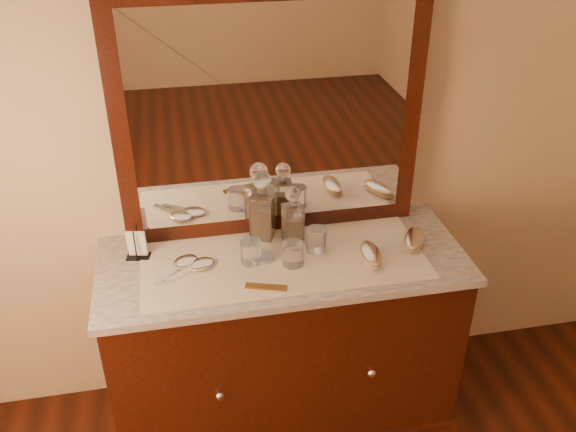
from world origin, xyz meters
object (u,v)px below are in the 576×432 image
(decanter_left, at_px, (262,212))
(brush_near, at_px, (371,255))
(brush_far, at_px, (414,240))
(mirror_frame, at_px, (270,115))
(decanter_right, at_px, (293,221))
(napkin_rack, at_px, (137,245))
(hand_mirror_inner, at_px, (198,266))
(hand_mirror_outer, at_px, (183,264))
(dresser_cabinet, at_px, (283,342))
(comb, at_px, (266,287))
(pin_dish, at_px, (263,257))

(decanter_left, height_order, brush_near, decanter_left)
(decanter_left, bearing_deg, brush_far, -17.30)
(mirror_frame, height_order, brush_far, mirror_frame)
(mirror_frame, distance_m, decanter_right, 0.43)
(napkin_rack, xyz_separation_m, hand_mirror_inner, (0.22, -0.12, -0.04))
(mirror_frame, xyz_separation_m, decanter_right, (0.06, -0.14, -0.40))
(hand_mirror_outer, height_order, hand_mirror_inner, same)
(decanter_right, relative_size, brush_far, 1.37)
(mirror_frame, height_order, decanter_left, mirror_frame)
(decanter_right, bearing_deg, brush_near, -34.65)
(mirror_frame, bearing_deg, brush_near, -45.16)
(dresser_cabinet, xyz_separation_m, brush_near, (0.33, -0.09, 0.47))
(comb, relative_size, decanter_left, 0.51)
(comb, xyz_separation_m, hand_mirror_inner, (-0.23, 0.17, 0.00))
(brush_far, bearing_deg, decanter_right, 166.28)
(comb, relative_size, brush_far, 0.82)
(comb, bearing_deg, dresser_cabinet, 79.46)
(mirror_frame, height_order, hand_mirror_outer, mirror_frame)
(comb, xyz_separation_m, decanter_right, (0.16, 0.28, 0.09))
(napkin_rack, bearing_deg, hand_mirror_outer, -31.30)
(comb, height_order, hand_mirror_inner, hand_mirror_inner)
(brush_far, bearing_deg, comb, -165.33)
(hand_mirror_inner, bearing_deg, decanter_left, 31.87)
(hand_mirror_inner, bearing_deg, brush_far, -0.57)
(decanter_right, xyz_separation_m, brush_near, (0.27, -0.19, -0.07))
(mirror_frame, relative_size, comb, 7.83)
(brush_near, bearing_deg, brush_far, 19.02)
(hand_mirror_inner, bearing_deg, pin_dish, 2.38)
(decanter_left, bearing_deg, pin_dish, -99.52)
(dresser_cabinet, distance_m, hand_mirror_inner, 0.56)
(brush_near, bearing_deg, decanter_right, 145.35)
(brush_far, bearing_deg, napkin_rack, 173.03)
(hand_mirror_inner, bearing_deg, napkin_rack, 150.86)
(hand_mirror_outer, bearing_deg, mirror_frame, 30.44)
(napkin_rack, bearing_deg, pin_dish, -13.47)
(decanter_left, relative_size, brush_near, 1.69)
(decanter_left, height_order, brush_far, decanter_left)
(napkin_rack, bearing_deg, decanter_left, 5.62)
(dresser_cabinet, bearing_deg, brush_near, -14.72)
(decanter_right, bearing_deg, pin_dish, -145.16)
(comb, xyz_separation_m, napkin_rack, (-0.46, 0.30, 0.05))
(brush_far, bearing_deg, dresser_cabinet, 178.30)
(pin_dish, xyz_separation_m, brush_near, (0.41, -0.09, 0.02))
(napkin_rack, bearing_deg, brush_near, -12.97)
(dresser_cabinet, xyz_separation_m, hand_mirror_inner, (-0.33, -0.01, 0.45))
(mirror_frame, distance_m, brush_far, 0.76)
(brush_far, xyz_separation_m, hand_mirror_outer, (-0.92, 0.03, -0.01))
(dresser_cabinet, bearing_deg, brush_far, -1.70)
(mirror_frame, relative_size, hand_mirror_inner, 5.65)
(mirror_frame, bearing_deg, hand_mirror_outer, -149.56)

